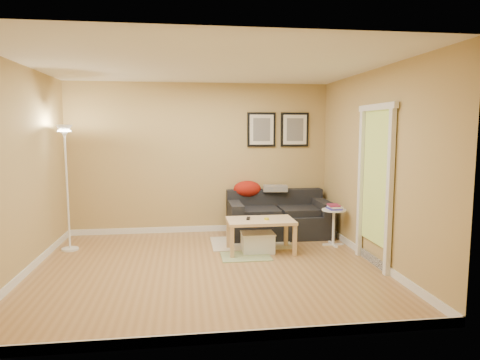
{
  "coord_description": "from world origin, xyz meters",
  "views": [
    {
      "loc": [
        -0.28,
        -5.37,
        1.8
      ],
      "look_at": [
        0.55,
        0.85,
        1.05
      ],
      "focal_mm": 31.61,
      "sensor_mm": 36.0,
      "label": 1
    }
  ],
  "objects_px": {
    "storage_bin": "(258,242)",
    "book_stack": "(334,207)",
    "floor_lamp": "(67,191)",
    "sofa": "(279,214)",
    "coffee_table": "(260,236)",
    "side_table": "(333,227)"
  },
  "relations": [
    {
      "from": "storage_bin",
      "to": "book_stack",
      "type": "relative_size",
      "value": 1.99
    },
    {
      "from": "book_stack",
      "to": "floor_lamp",
      "type": "relative_size",
      "value": 0.13
    },
    {
      "from": "book_stack",
      "to": "sofa",
      "type": "bearing_deg",
      "value": 125.36
    },
    {
      "from": "coffee_table",
      "to": "storage_bin",
      "type": "distance_m",
      "value": 0.11
    },
    {
      "from": "sofa",
      "to": "floor_lamp",
      "type": "xyz_separation_m",
      "value": [
        -3.3,
        -0.44,
        0.52
      ]
    },
    {
      "from": "side_table",
      "to": "book_stack",
      "type": "xyz_separation_m",
      "value": [
        0.01,
        0.01,
        0.32
      ]
    },
    {
      "from": "side_table",
      "to": "floor_lamp",
      "type": "height_order",
      "value": "floor_lamp"
    },
    {
      "from": "sofa",
      "to": "side_table",
      "type": "bearing_deg",
      "value": -44.48
    },
    {
      "from": "coffee_table",
      "to": "floor_lamp",
      "type": "height_order",
      "value": "floor_lamp"
    },
    {
      "from": "book_stack",
      "to": "side_table",
      "type": "bearing_deg",
      "value": -145.49
    },
    {
      "from": "storage_bin",
      "to": "book_stack",
      "type": "bearing_deg",
      "value": 10.06
    },
    {
      "from": "coffee_table",
      "to": "floor_lamp",
      "type": "bearing_deg",
      "value": 178.38
    },
    {
      "from": "storage_bin",
      "to": "book_stack",
      "type": "xyz_separation_m",
      "value": [
        1.25,
        0.22,
        0.46
      ]
    },
    {
      "from": "sofa",
      "to": "coffee_table",
      "type": "height_order",
      "value": "sofa"
    },
    {
      "from": "storage_bin",
      "to": "floor_lamp",
      "type": "xyz_separation_m",
      "value": [
        -2.78,
        0.47,
        0.74
      ]
    },
    {
      "from": "storage_bin",
      "to": "book_stack",
      "type": "distance_m",
      "value": 1.35
    },
    {
      "from": "storage_bin",
      "to": "side_table",
      "type": "height_order",
      "value": "side_table"
    },
    {
      "from": "sofa",
      "to": "side_table",
      "type": "distance_m",
      "value": 1.01
    },
    {
      "from": "storage_bin",
      "to": "side_table",
      "type": "distance_m",
      "value": 1.26
    },
    {
      "from": "side_table",
      "to": "sofa",
      "type": "bearing_deg",
      "value": 135.52
    },
    {
      "from": "sofa",
      "to": "storage_bin",
      "type": "height_order",
      "value": "sofa"
    },
    {
      "from": "book_stack",
      "to": "floor_lamp",
      "type": "bearing_deg",
      "value": 165.66
    }
  ]
}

